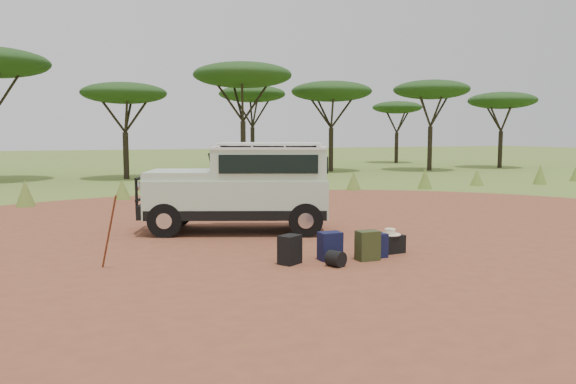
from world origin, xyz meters
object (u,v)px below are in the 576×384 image
object	(u,v)px
backpack_navy	(330,246)
duffel_navy	(375,246)
backpack_black	(290,250)
backpack_olive	(368,246)
safari_vehicle	(244,189)
hard_case	(390,244)
walking_staff	(109,232)

from	to	relation	value
backpack_navy	duffel_navy	bearing A→B (deg)	-7.63
backpack_black	backpack_olive	xyz separation A→B (m)	(1.42, -0.24, 0.01)
safari_vehicle	hard_case	distance (m)	3.90
backpack_black	backpack_olive	bearing A→B (deg)	-41.69
backpack_navy	duffel_navy	size ratio (longest dim) A/B	1.14
backpack_black	hard_case	bearing A→B (deg)	-27.73
backpack_black	duffel_navy	xyz separation A→B (m)	(1.66, -0.08, -0.03)
walking_staff	duffel_navy	distance (m)	4.72
duffel_navy	backpack_black	bearing A→B (deg)	172.95
backpack_navy	hard_case	world-z (taller)	backpack_navy
backpack_olive	duffel_navy	xyz separation A→B (m)	(0.24, 0.15, -0.04)
walking_staff	hard_case	size ratio (longest dim) A/B	2.72
backpack_navy	duffel_navy	xyz separation A→B (m)	(0.87, -0.10, -0.03)
walking_staff	backpack_olive	xyz separation A→B (m)	(4.38, -0.99, -0.37)
backpack_black	hard_case	xyz separation A→B (m)	(2.14, 0.17, -0.08)
backpack_olive	hard_case	world-z (taller)	backpack_olive
backpack_black	backpack_navy	distance (m)	0.79
hard_case	safari_vehicle	bearing A→B (deg)	114.85
walking_staff	backpack_olive	world-z (taller)	walking_staff
backpack_navy	duffel_navy	distance (m)	0.88
duffel_navy	backpack_olive	bearing A→B (deg)	-151.66
safari_vehicle	backpack_olive	size ratio (longest dim) A/B	8.37
walking_staff	duffel_navy	xyz separation A→B (m)	(4.62, -0.83, -0.42)
safari_vehicle	backpack_black	bearing A→B (deg)	-73.07
backpack_black	duffel_navy	world-z (taller)	backpack_black
backpack_black	backpack_navy	xyz separation A→B (m)	(0.79, 0.01, 0.00)
safari_vehicle	duffel_navy	size ratio (longest dim) A/B	10.00
safari_vehicle	hard_case	xyz separation A→B (m)	(1.92, -3.30, -0.82)
safari_vehicle	backpack_black	xyz separation A→B (m)	(-0.22, -3.47, -0.74)
safari_vehicle	backpack_navy	distance (m)	3.58
safari_vehicle	backpack_navy	world-z (taller)	safari_vehicle
walking_staff	backpack_navy	bearing A→B (deg)	-40.33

